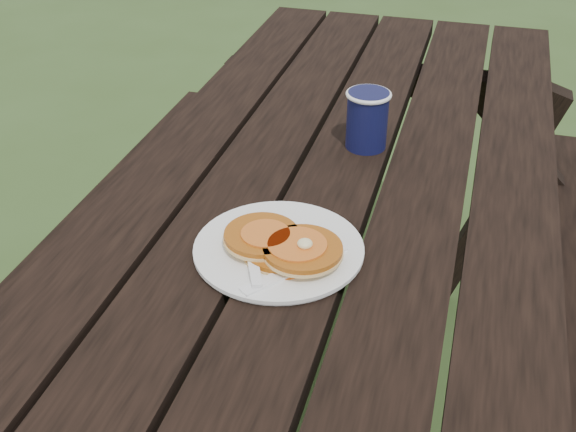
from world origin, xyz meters
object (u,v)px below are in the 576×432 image
(pancake_stack, at_px, (283,245))
(coffee_cup, at_px, (367,117))
(picnic_table, at_px, (332,333))
(plate, at_px, (279,250))

(pancake_stack, xyz_separation_m, coffee_cup, (0.05, 0.38, 0.04))
(picnic_table, xyz_separation_m, plate, (-0.03, -0.26, 0.39))
(coffee_cup, bearing_deg, plate, -99.47)
(plate, relative_size, pancake_stack, 1.37)
(picnic_table, bearing_deg, pancake_stack, -95.08)
(plate, bearing_deg, pancake_stack, -51.74)
(picnic_table, height_order, plate, plate)
(picnic_table, xyz_separation_m, coffee_cup, (0.03, 0.11, 0.44))
(plate, distance_m, pancake_stack, 0.03)
(pancake_stack, bearing_deg, plate, 128.26)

